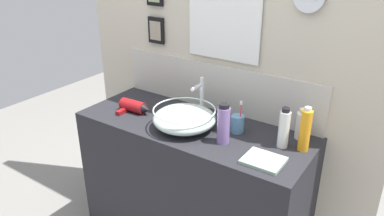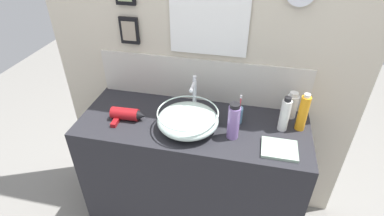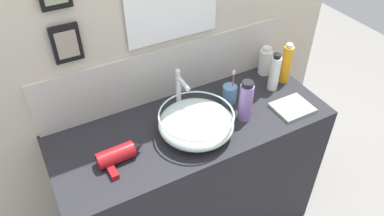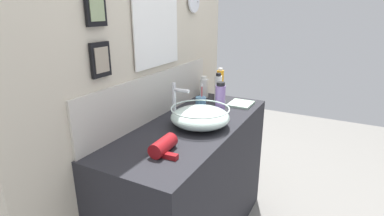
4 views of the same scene
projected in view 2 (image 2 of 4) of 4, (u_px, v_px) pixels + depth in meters
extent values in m
plane|color=gray|center=(193.00, 215.00, 2.20)|extent=(6.00, 6.00, 0.00)
cube|color=#232328|center=(193.00, 174.00, 1.96)|extent=(1.32, 0.52, 0.85)
cube|color=beige|center=(204.00, 39.00, 1.74)|extent=(1.92, 0.06, 2.48)
cube|color=beige|center=(202.00, 80.00, 1.85)|extent=(1.30, 0.02, 0.28)
cube|color=white|center=(209.00, 10.00, 1.60)|extent=(0.38, 0.01, 0.45)
cube|color=white|center=(209.00, 10.00, 1.59)|extent=(0.44, 0.01, 0.51)
cube|color=black|center=(129.00, 31.00, 1.76)|extent=(0.12, 0.02, 0.16)
cube|color=gray|center=(129.00, 31.00, 1.76)|extent=(0.08, 0.01, 0.12)
ellipsoid|color=silver|center=(188.00, 120.00, 1.65)|extent=(0.34, 0.34, 0.11)
torus|color=silver|center=(188.00, 112.00, 1.62)|extent=(0.34, 0.34, 0.01)
torus|color=#B2B7BC|center=(188.00, 128.00, 1.68)|extent=(0.13, 0.13, 0.01)
cylinder|color=silver|center=(195.00, 96.00, 1.76)|extent=(0.02, 0.02, 0.21)
cylinder|color=silver|center=(193.00, 87.00, 1.66)|extent=(0.02, 0.10, 0.02)
cylinder|color=silver|center=(195.00, 78.00, 1.69)|extent=(0.02, 0.02, 0.03)
cylinder|color=maroon|center=(125.00, 114.00, 1.73)|extent=(0.16, 0.08, 0.07)
cone|color=black|center=(141.00, 116.00, 1.72)|extent=(0.05, 0.06, 0.06)
cube|color=maroon|center=(116.00, 121.00, 1.71)|extent=(0.03, 0.09, 0.02)
cylinder|color=#598CB2|center=(236.00, 115.00, 1.70)|extent=(0.07, 0.07, 0.09)
cylinder|color=#D83F4C|center=(240.00, 110.00, 1.68)|extent=(0.01, 0.01, 0.16)
cube|color=white|center=(241.00, 97.00, 1.63)|extent=(0.01, 0.01, 0.02)
cylinder|color=orange|center=(303.00, 113.00, 1.62)|extent=(0.05, 0.05, 0.21)
cylinder|color=silver|center=(307.00, 96.00, 1.55)|extent=(0.03, 0.03, 0.02)
cylinder|color=white|center=(285.00, 115.00, 1.62)|extent=(0.05, 0.05, 0.19)
cylinder|color=black|center=(288.00, 99.00, 1.56)|extent=(0.04, 0.04, 0.02)
cylinder|color=#8C6BB2|center=(233.00, 123.00, 1.56)|extent=(0.06, 0.06, 0.19)
cylinder|color=black|center=(235.00, 106.00, 1.51)|extent=(0.05, 0.05, 0.02)
cylinder|color=white|center=(291.00, 106.00, 1.73)|extent=(0.07, 0.07, 0.14)
cylinder|color=silver|center=(294.00, 94.00, 1.69)|extent=(0.05, 0.05, 0.02)
cube|color=#99B29E|center=(279.00, 149.00, 1.52)|extent=(0.18, 0.15, 0.02)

